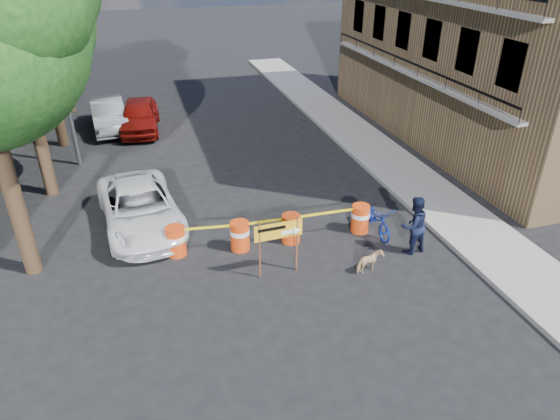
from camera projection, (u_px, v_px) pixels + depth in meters
ground at (288, 270)px, 13.94m from camera, size 120.00×120.00×0.00m
sidewalk_east at (389, 162)px, 20.49m from camera, size 2.40×40.00×0.15m
tree_mid_a at (12, 18)px, 15.27m from camera, size 5.25×5.00×8.68m
streetlamp at (59, 55)px, 18.35m from camera, size 1.25×0.18×8.00m
barrel_far_left at (176, 241)px, 14.43m from camera, size 0.58×0.58×0.90m
barrel_mid_left at (240, 235)px, 14.69m from camera, size 0.58×0.58×0.90m
barrel_mid_right at (291, 228)px, 15.05m from camera, size 0.58×0.58×0.90m
barrel_far_right at (360, 218)px, 15.59m from camera, size 0.58×0.58×0.90m
detour_sign at (284, 234)px, 13.25m from camera, size 1.34×0.26×1.72m
pedestrian at (414, 225)px, 14.36m from camera, size 0.96×0.80×1.78m
bicycle at (377, 206)px, 15.30m from camera, size 0.68×1.00×1.88m
dog at (370, 262)px, 13.73m from camera, size 0.84×0.56×0.65m
suv_white at (140, 208)px, 15.73m from camera, size 2.83×5.15×1.37m
sedan_red at (139, 116)px, 23.66m from camera, size 2.12×4.46×1.47m
sedan_silver at (108, 115)px, 23.83m from camera, size 1.91×4.42×1.42m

